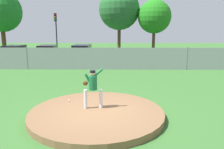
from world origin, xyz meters
name	(u,v)px	position (x,y,z in m)	size (l,w,h in m)	color
ground_plane	(104,81)	(0.00, 6.00, 0.00)	(80.00, 80.00, 0.00)	#386B2D
asphalt_strip	(108,62)	(0.00, 14.50, 0.00)	(44.00, 7.00, 0.01)	#2B2B2D
pitchers_mound	(97,113)	(0.00, 0.00, 0.12)	(5.12, 5.12, 0.24)	brown
pitcher_youth	(93,85)	(-0.16, 0.28, 1.17)	(0.81, 0.32, 1.60)	silver
baseball	(69,100)	(-1.28, 1.09, 0.28)	(0.07, 0.07, 0.07)	white
chainlink_fence	(107,59)	(0.00, 10.00, 0.91)	(32.86, 0.07, 1.91)	gray
parked_car_navy	(82,54)	(-2.69, 14.64, 0.83)	(1.94, 4.73, 1.73)	#161E4C
parked_car_slate	(15,54)	(-9.47, 14.20, 0.80)	(1.93, 4.06, 1.69)	slate
parked_car_red	(48,54)	(-6.14, 14.39, 0.81)	(2.09, 4.25, 1.71)	#A81919
traffic_cone_orange	(120,58)	(1.26, 15.27, 0.26)	(0.40, 0.40, 0.55)	orange
traffic_light_near	(56,27)	(-6.41, 19.03, 3.49)	(0.28, 0.46, 5.13)	black
tree_leaning_west	(1,12)	(-15.54, 24.33, 5.72)	(5.78, 5.78, 8.63)	#4C331E
tree_slender_far	(119,9)	(1.25, 22.76, 5.86)	(5.46, 5.46, 8.61)	#4C331E
tree_broad_right	(154,17)	(5.78, 21.60, 4.84)	(4.30, 4.30, 7.01)	#4C331E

